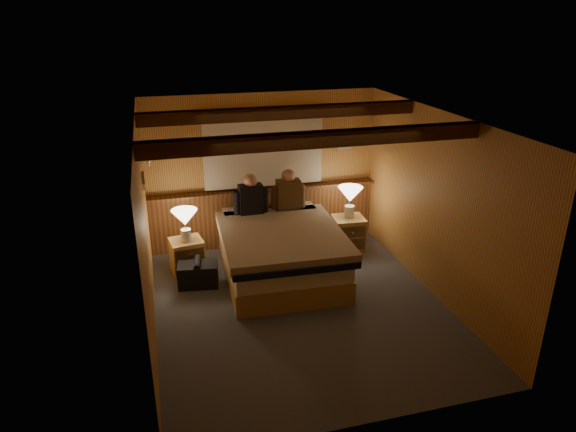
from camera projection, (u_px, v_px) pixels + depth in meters
name	position (u px, v px, depth m)	size (l,w,h in m)	color
floor	(300.00, 306.00, 6.57)	(4.20, 4.20, 0.00)	#50565F
ceiling	(302.00, 119.00, 5.68)	(4.20, 4.20, 0.00)	tan
wall_back	(263.00, 170.00, 8.01)	(3.60, 3.60, 0.00)	#DB9D4E
wall_left	(146.00, 235.00, 5.69)	(4.20, 4.20, 0.00)	#DB9D4E
wall_right	(436.00, 205.00, 6.56)	(4.20, 4.20, 0.00)	#DB9D4E
wall_front	(373.00, 312.00, 4.25)	(3.60, 3.60, 0.00)	#DB9D4E
wainscot	(265.00, 214.00, 8.22)	(3.60, 0.23, 0.94)	brown
curtain_window	(264.00, 151.00, 7.83)	(2.18, 0.09, 1.11)	#4C2E13
ceiling_beams	(298.00, 124.00, 5.85)	(3.60, 1.65, 0.16)	#4C2E13
coat_rail	(147.00, 157.00, 6.95)	(0.05, 0.55, 0.24)	silver
framed_print	(345.00, 143.00, 8.19)	(0.30, 0.04, 0.25)	#AA7D55
bed	(280.00, 251.00, 7.21)	(1.71, 2.16, 0.72)	#AB8248
nightstand_left	(187.00, 256.00, 7.37)	(0.50, 0.46, 0.49)	#AB8248
nightstand_right	(348.00, 233.00, 8.07)	(0.51, 0.46, 0.52)	#AB8248
lamp_left	(185.00, 219.00, 7.12)	(0.36, 0.36, 0.47)	silver
lamp_right	(350.00, 196.00, 7.86)	(0.38, 0.38, 0.50)	silver
person_left	(251.00, 197.00, 7.56)	(0.52, 0.21, 0.63)	black
person_right	(288.00, 192.00, 7.75)	(0.53, 0.23, 0.64)	brown
duffel_bag	(198.00, 274.00, 7.01)	(0.58, 0.39, 0.39)	black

